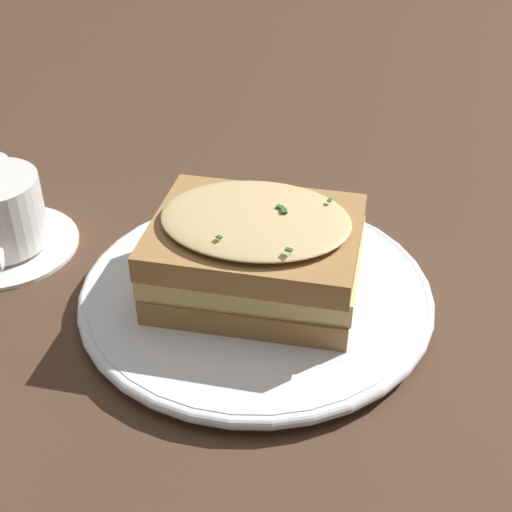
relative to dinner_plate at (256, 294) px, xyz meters
name	(u,v)px	position (x,y,z in m)	size (l,w,h in m)	color
ground_plane	(287,310)	(-0.02, -0.02, -0.01)	(2.40, 2.40, 0.00)	#473021
dinner_plate	(256,294)	(0.00, 0.00, 0.00)	(0.27, 0.27, 0.02)	white
sandwich	(256,252)	(0.00, 0.00, 0.04)	(0.18, 0.19, 0.07)	#A37542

